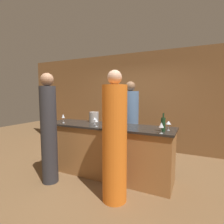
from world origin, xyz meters
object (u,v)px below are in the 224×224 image
at_px(bartender, 130,125).
at_px(guest_0, 115,142).
at_px(guest_1, 49,131).
at_px(ice_bucket, 94,117).
at_px(wine_bottle_0, 163,124).

height_order(bartender, guest_0, guest_0).
relative_size(guest_0, guest_1, 0.99).
bearing_deg(ice_bucket, guest_1, -110.72).
distance_m(bartender, guest_0, 1.59).
bearing_deg(guest_1, bartender, 57.96).
bearing_deg(wine_bottle_0, guest_0, -135.67).
height_order(bartender, ice_bucket, bartender).
xyz_separation_m(guest_0, wine_bottle_0, (0.59, 0.58, 0.22)).
distance_m(guest_1, ice_bucket, 1.03).
bearing_deg(guest_0, bartender, 101.55).
height_order(guest_0, wine_bottle_0, guest_0).
relative_size(wine_bottle_0, ice_bucket, 1.38).
distance_m(guest_0, guest_1, 1.30).
xyz_separation_m(wine_bottle_0, ice_bucket, (-1.53, 0.37, -0.01)).
relative_size(guest_1, wine_bottle_0, 6.61).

